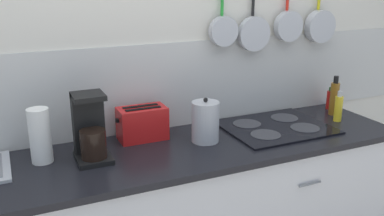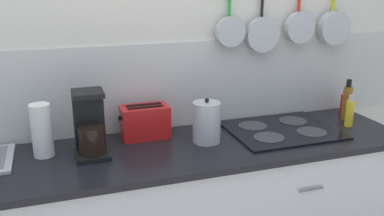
# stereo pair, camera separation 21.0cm
# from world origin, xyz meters

# --- Properties ---
(wall_back) EXTENTS (7.20, 0.15, 2.60)m
(wall_back) POSITION_xyz_m (0.00, 0.36, 1.28)
(wall_back) COLOR silver
(wall_back) RESTS_ON ground_plane
(countertop) EXTENTS (2.59, 0.64, 0.03)m
(countertop) POSITION_xyz_m (0.00, 0.00, 0.90)
(countertop) COLOR black
(countertop) RESTS_ON cabinet_base
(paper_towel_roll) EXTENTS (0.10, 0.10, 0.27)m
(paper_towel_roll) POSITION_xyz_m (-0.65, 0.12, 1.05)
(paper_towel_roll) COLOR white
(paper_towel_roll) RESTS_ON countertop
(coffee_maker) EXTENTS (0.17, 0.20, 0.33)m
(coffee_maker) POSITION_xyz_m (-0.42, 0.06, 1.06)
(coffee_maker) COLOR black
(coffee_maker) RESTS_ON countertop
(toaster) EXTENTS (0.28, 0.15, 0.18)m
(toaster) POSITION_xyz_m (-0.11, 0.21, 1.01)
(toaster) COLOR red
(toaster) RESTS_ON countertop
(kettle) EXTENTS (0.15, 0.15, 0.25)m
(kettle) POSITION_xyz_m (0.19, 0.03, 1.03)
(kettle) COLOR #B7BABF
(kettle) RESTS_ON countertop
(cooktop) EXTENTS (0.60, 0.50, 0.01)m
(cooktop) POSITION_xyz_m (0.66, 0.05, 0.93)
(cooktop) COLOR black
(cooktop) RESTS_ON countertop
(bottle_dish_soap) EXTENTS (0.05, 0.05, 0.19)m
(bottle_dish_soap) POSITION_xyz_m (1.08, 0.00, 1.00)
(bottle_dish_soap) COLOR yellow
(bottle_dish_soap) RESTS_ON countertop
(bottle_vinegar) EXTENTS (0.06, 0.06, 0.25)m
(bottle_vinegar) POSITION_xyz_m (1.14, 0.11, 1.03)
(bottle_vinegar) COLOR #8C5919
(bottle_vinegar) RESTS_ON countertop
(bottle_olive_oil) EXTENTS (0.05, 0.05, 0.15)m
(bottle_olive_oil) POSITION_xyz_m (1.21, 0.22, 0.99)
(bottle_olive_oil) COLOR red
(bottle_olive_oil) RESTS_ON countertop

